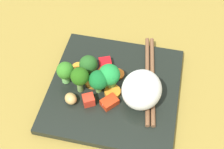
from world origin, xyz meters
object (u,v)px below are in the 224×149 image
object	(u,v)px
broccoli_floret_0	(80,77)
carrot_slice_0	(93,81)
square_plate	(114,89)
chopstick_pair	(150,78)
rice_mound	(142,90)

from	to	relation	value
broccoli_floret_0	carrot_slice_0	size ratio (longest dim) A/B	1.95
square_plate	chopstick_pair	distance (cm)	7.25
carrot_slice_0	chopstick_pair	size ratio (longest dim) A/B	0.14
square_plate	broccoli_floret_0	world-z (taller)	broccoli_floret_0
square_plate	carrot_slice_0	size ratio (longest dim) A/B	8.23
chopstick_pair	square_plate	bearing A→B (deg)	108.75
square_plate	broccoli_floret_0	bearing A→B (deg)	18.00
rice_mound	carrot_slice_0	size ratio (longest dim) A/B	2.60
broccoli_floret_0	chopstick_pair	size ratio (longest dim) A/B	0.27
rice_mound	square_plate	bearing A→B (deg)	-17.99
square_plate	chopstick_pair	size ratio (longest dim) A/B	1.16
rice_mound	carrot_slice_0	distance (cm)	10.26
broccoli_floret_0	square_plate	bearing A→B (deg)	-162.00
square_plate	rice_mound	xyz separation A→B (cm)	(-5.37, 1.74, 3.95)
rice_mound	chopstick_pair	xyz separation A→B (cm)	(-0.96, -5.11, -2.87)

